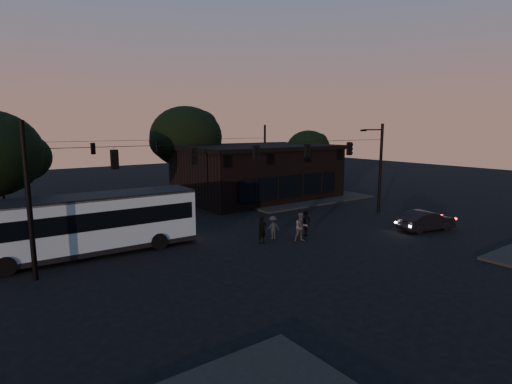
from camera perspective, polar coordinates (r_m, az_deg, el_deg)
ground at (r=23.76m, az=5.78°, el=-8.41°), size 120.00×120.00×0.00m
sidewalk_far_right at (r=41.70m, az=5.18°, el=-0.65°), size 14.00×10.00×0.15m
building at (r=40.98m, az=0.24°, el=2.93°), size 15.40×10.41×5.40m
tree_behind at (r=43.29m, az=-9.96°, el=7.75°), size 7.60×7.60×9.43m
tree_right at (r=48.17m, az=7.48°, el=6.08°), size 5.20×5.20×6.86m
signal_rig_near at (r=25.90m, az=-0.00°, el=3.16°), size 26.24×0.30×7.50m
signal_rig_far at (r=39.91m, az=-13.76°, el=4.66°), size 26.24×0.30×7.50m
bus at (r=24.52m, az=-22.78°, el=-3.93°), size 12.14×3.31×3.39m
car at (r=30.58m, az=23.17°, el=-3.77°), size 4.48×2.34×1.41m
pedestrian_a at (r=24.95m, az=0.87°, el=-5.41°), size 0.68×0.49×1.76m
pedestrian_b at (r=25.59m, az=6.47°, el=-5.00°), size 1.08×0.97×1.84m
pedestrian_c at (r=26.75m, az=7.15°, el=-4.45°), size 1.13×0.73×1.79m
pedestrian_d at (r=26.00m, az=2.43°, el=-5.08°), size 1.03×0.65×1.52m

